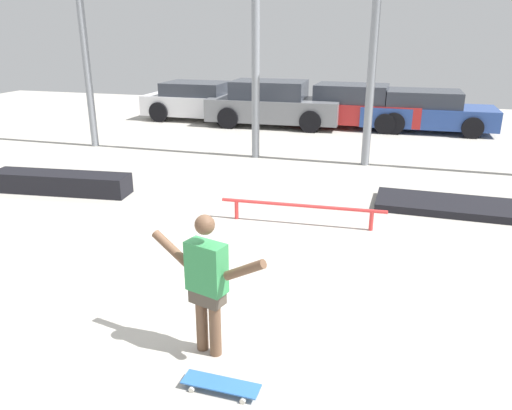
% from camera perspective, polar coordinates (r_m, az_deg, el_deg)
% --- Properties ---
extents(ground_plane, '(36.00, 36.00, 0.00)m').
position_cam_1_polar(ground_plane, '(6.49, -5.60, -10.41)').
color(ground_plane, '#B2ADA3').
extents(skateboarder, '(1.35, 0.49, 1.54)m').
position_cam_1_polar(skateboarder, '(5.09, -5.65, -8.50)').
color(skateboarder, brown).
rests_on(skateboarder, ground_plane).
extents(skateboard, '(0.75, 0.26, 0.08)m').
position_cam_1_polar(skateboard, '(5.01, -4.03, -19.78)').
color(skateboard, '#2D66B2').
rests_on(skateboard, ground_plane).
extents(grind_box, '(2.96, 0.90, 0.41)m').
position_cam_1_polar(grind_box, '(11.10, -21.42, 2.39)').
color(grind_box, black).
rests_on(grind_box, ground_plane).
extents(manual_pad, '(3.00, 1.22, 0.14)m').
position_cam_1_polar(manual_pad, '(10.11, 22.04, -0.13)').
color(manual_pad, black).
rests_on(manual_pad, ground_plane).
extents(grind_rail, '(2.87, 0.19, 0.37)m').
position_cam_1_polar(grind_rail, '(8.64, 5.30, -0.34)').
color(grind_rail, red).
rests_on(grind_rail, ground_plane).
extents(canopy_support_left, '(5.05, 0.20, 5.77)m').
position_cam_1_polar(canopy_support_left, '(13.77, -10.44, 20.30)').
color(canopy_support_left, gray).
rests_on(canopy_support_left, ground_plane).
extents(canopy_support_right, '(5.05, 0.20, 5.77)m').
position_cam_1_polar(canopy_support_right, '(12.52, 25.29, 18.96)').
color(canopy_support_right, gray).
rests_on(canopy_support_right, ground_plane).
extents(parked_car_white, '(4.08, 2.04, 1.36)m').
position_cam_1_polar(parked_car_white, '(18.96, -6.47, 11.71)').
color(parked_car_white, white).
rests_on(parked_car_white, ground_plane).
extents(parked_car_grey, '(4.57, 2.06, 1.54)m').
position_cam_1_polar(parked_car_grey, '(17.58, 1.93, 11.43)').
color(parked_car_grey, slate).
rests_on(parked_car_grey, ground_plane).
extents(parked_car_red, '(4.36, 1.98, 1.44)m').
position_cam_1_polar(parked_car_red, '(17.64, 11.17, 10.96)').
color(parked_car_red, red).
rests_on(parked_car_red, ground_plane).
extents(parked_car_blue, '(4.26, 2.03, 1.32)m').
position_cam_1_polar(parked_car_blue, '(17.61, 18.86, 10.10)').
color(parked_car_blue, '#284793').
rests_on(parked_car_blue, ground_plane).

